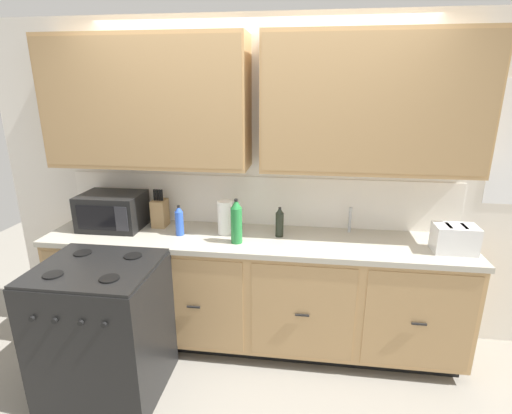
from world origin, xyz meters
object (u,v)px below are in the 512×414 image
object	(u,v)px
paper_towel_roll	(225,217)
bottle_blue	(179,221)
bottle_green	(236,222)
stove_range	(104,329)
toaster	(455,239)
knife_block	(160,212)
bottle_dark	(280,222)
microwave	(113,211)

from	to	relation	value
paper_towel_roll	bottle_blue	size ratio (longest dim) A/B	1.10
bottle_green	bottle_blue	bearing A→B (deg)	168.90
stove_range	toaster	bearing A→B (deg)	13.33
knife_block	stove_range	bearing A→B (deg)	-100.24
bottle_blue	paper_towel_roll	bearing A→B (deg)	13.19
stove_range	knife_block	bearing A→B (deg)	79.76
bottle_green	toaster	bearing A→B (deg)	1.53
paper_towel_roll	bottle_blue	xyz separation A→B (m)	(-0.34, -0.08, -0.01)
bottle_dark	bottle_green	bearing A→B (deg)	-150.96
stove_range	paper_towel_roll	xyz separation A→B (m)	(0.70, 0.68, 0.59)
knife_block	bottle_blue	size ratio (longest dim) A/B	1.31
stove_range	paper_towel_roll	size ratio (longest dim) A/B	3.65
toaster	bottle_dark	xyz separation A→B (m)	(-1.21, 0.13, 0.02)
toaster	bottle_blue	world-z (taller)	bottle_blue
paper_towel_roll	bottle_green	size ratio (longest dim) A/B	0.78
bottle_dark	paper_towel_roll	bearing A→B (deg)	179.52
microwave	toaster	xyz separation A→B (m)	(2.55, -0.14, -0.04)
stove_range	bottle_dark	bearing A→B (deg)	31.22
stove_range	toaster	distance (m)	2.46
stove_range	knife_block	size ratio (longest dim) A/B	3.06
microwave	knife_block	xyz separation A→B (m)	(0.36, 0.08, -0.02)
paper_towel_roll	stove_range	bearing A→B (deg)	-135.74
toaster	bottle_blue	distance (m)	1.97
paper_towel_roll	bottle_blue	world-z (taller)	paper_towel_roll
toaster	bottle_blue	bearing A→B (deg)	178.56
bottle_blue	knife_block	bearing A→B (deg)	141.91
knife_block	bottle_blue	bearing A→B (deg)	-38.09
microwave	bottle_green	size ratio (longest dim) A/B	1.45
toaster	bottle_blue	xyz separation A→B (m)	(-1.97, 0.05, 0.02)
bottle_dark	bottle_blue	size ratio (longest dim) A/B	0.98
microwave	knife_block	size ratio (longest dim) A/B	1.55
toaster	knife_block	bearing A→B (deg)	174.21
toaster	paper_towel_roll	bearing A→B (deg)	175.47
stove_range	bottle_dark	distance (m)	1.43
bottle_green	bottle_blue	world-z (taller)	bottle_green
knife_block	paper_towel_roll	xyz separation A→B (m)	(0.56, -0.09, 0.01)
knife_block	bottle_green	distance (m)	0.73
paper_towel_roll	bottle_dark	bearing A→B (deg)	-0.48
knife_block	bottle_green	bearing A→B (deg)	-21.13
microwave	stove_range	bearing A→B (deg)	-72.17
knife_block	bottle_green	xyz separation A→B (m)	(0.68, -0.26, 0.05)
microwave	paper_towel_roll	bearing A→B (deg)	-0.62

